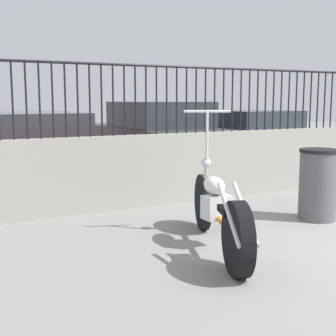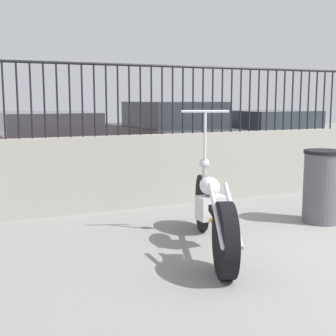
{
  "view_description": "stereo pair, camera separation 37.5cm",
  "coord_description": "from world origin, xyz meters",
  "px_view_note": "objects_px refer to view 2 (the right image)",
  "views": [
    {
      "loc": [
        -4.26,
        -2.83,
        1.51
      ],
      "look_at": [
        -1.69,
        1.99,
        0.7
      ],
      "focal_mm": 50.0,
      "sensor_mm": 36.0,
      "label": 1
    },
    {
      "loc": [
        -3.93,
        -3.0,
        1.51
      ],
      "look_at": [
        -1.69,
        1.99,
        0.7
      ],
      "focal_mm": 50.0,
      "sensor_mm": 36.0,
      "label": 2
    }
  ],
  "objects_px": {
    "trash_bin": "(322,186)",
    "car_red": "(47,147)",
    "motorcycle_orange": "(214,214)",
    "car_dark_grey": "(170,137)",
    "car_silver": "(259,137)"
  },
  "relations": [
    {
      "from": "trash_bin",
      "to": "car_silver",
      "type": "relative_size",
      "value": 0.2
    },
    {
      "from": "car_dark_grey",
      "to": "motorcycle_orange",
      "type": "bearing_deg",
      "value": 159.4
    },
    {
      "from": "car_silver",
      "to": "motorcycle_orange",
      "type": "bearing_deg",
      "value": 140.94
    },
    {
      "from": "motorcycle_orange",
      "to": "trash_bin",
      "type": "distance_m",
      "value": 1.87
    },
    {
      "from": "motorcycle_orange",
      "to": "car_silver",
      "type": "bearing_deg",
      "value": -18.07
    },
    {
      "from": "motorcycle_orange",
      "to": "car_red",
      "type": "bearing_deg",
      "value": 30.0
    },
    {
      "from": "car_red",
      "to": "car_dark_grey",
      "type": "height_order",
      "value": "car_dark_grey"
    },
    {
      "from": "motorcycle_orange",
      "to": "car_red",
      "type": "distance_m",
      "value": 4.78
    },
    {
      "from": "motorcycle_orange",
      "to": "car_dark_grey",
      "type": "relative_size",
      "value": 0.49
    },
    {
      "from": "car_red",
      "to": "motorcycle_orange",
      "type": "bearing_deg",
      "value": -170.43
    },
    {
      "from": "trash_bin",
      "to": "car_dark_grey",
      "type": "relative_size",
      "value": 0.22
    },
    {
      "from": "motorcycle_orange",
      "to": "trash_bin",
      "type": "bearing_deg",
      "value": -54.23
    },
    {
      "from": "trash_bin",
      "to": "car_dark_grey",
      "type": "bearing_deg",
      "value": 89.82
    },
    {
      "from": "trash_bin",
      "to": "car_red",
      "type": "xyz_separation_m",
      "value": [
        -2.59,
        4.21,
        0.2
      ]
    },
    {
      "from": "motorcycle_orange",
      "to": "trash_bin",
      "type": "height_order",
      "value": "motorcycle_orange"
    }
  ]
}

